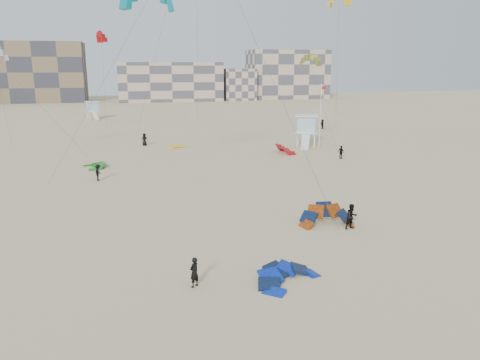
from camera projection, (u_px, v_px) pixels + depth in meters
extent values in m
plane|color=beige|center=(192.00, 277.00, 25.58)|extent=(320.00, 320.00, 0.00)
imported|color=black|center=(194.00, 272.00, 24.30)|extent=(0.71, 0.68, 1.64)
imported|color=black|center=(352.00, 217.00, 32.86)|extent=(1.02, 0.87, 1.84)
imported|color=black|center=(98.00, 173.00, 46.65)|extent=(0.86, 1.19, 1.66)
imported|color=black|center=(341.00, 152.00, 57.59)|extent=(0.72, 1.02, 1.61)
imported|color=black|center=(144.00, 139.00, 66.88)|extent=(0.98, 0.76, 1.77)
imported|color=black|center=(322.00, 124.00, 84.51)|extent=(0.57, 1.58, 1.68)
cylinder|color=#3F3F3F|center=(97.00, 93.00, 40.74)|extent=(9.48, 1.08, 15.81)
cylinder|color=#3F3F3F|center=(254.00, 37.00, 37.05)|extent=(5.57, 22.63, 24.90)
cylinder|color=#3F3F3F|center=(41.00, 107.00, 52.60)|extent=(9.77, 4.11, 11.44)
cylinder|color=#3F3F3F|center=(161.00, 32.00, 62.49)|extent=(7.58, 13.24, 29.01)
cylinder|color=#3F3F3F|center=(323.00, 104.00, 59.90)|extent=(1.18, 7.30, 10.73)
cylinder|color=#3F3F3F|center=(337.00, 67.00, 77.21)|extent=(2.01, 3.22, 19.96)
cylinder|color=#3F3F3F|center=(197.00, 56.00, 77.38)|extent=(0.08, 3.16, 23.19)
cylinder|color=#3F3F3F|center=(104.00, 82.00, 80.61)|extent=(0.13, 5.81, 14.83)
cube|color=white|center=(306.00, 132.00, 66.41)|extent=(3.97, 3.97, 0.15)
cube|color=#A5CEE2|center=(307.00, 124.00, 66.13)|extent=(3.26, 3.26, 2.15)
cube|color=white|center=(307.00, 115.00, 65.85)|extent=(4.11, 4.11, 0.17)
cube|color=white|center=(314.00, 142.00, 63.91)|extent=(2.21, 3.23, 1.78)
cube|color=white|center=(93.00, 111.00, 99.24)|extent=(3.14, 3.14, 0.13)
cube|color=#A5CEE2|center=(93.00, 106.00, 99.01)|extent=(2.58, 2.58, 1.82)
cube|color=white|center=(92.00, 102.00, 98.77)|extent=(3.26, 3.26, 0.15)
cube|color=white|center=(92.00, 116.00, 97.13)|extent=(1.58, 2.73, 1.51)
cylinder|color=white|center=(320.00, 116.00, 64.37)|extent=(0.11, 0.11, 8.78)
cube|color=red|center=(324.00, 88.00, 63.52)|extent=(0.66, 0.02, 0.44)
cube|color=#796449|center=(37.00, 72.00, 143.45)|extent=(28.00, 14.00, 18.00)
cube|color=#C6AC91|center=(170.00, 82.00, 149.22)|extent=(32.00, 16.00, 12.00)
cube|color=#C6AC91|center=(287.00, 74.00, 159.46)|extent=(26.00, 14.00, 16.00)
cube|color=#C6AC91|center=(238.00, 84.00, 152.43)|extent=(10.00, 10.00, 10.00)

